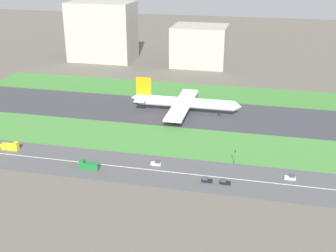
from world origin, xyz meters
name	(u,v)px	position (x,y,z in m)	size (l,w,h in m)	color
ground_plane	(180,112)	(0.00, 0.00, 0.00)	(800.00, 800.00, 0.00)	#5B564C
runway	(180,112)	(0.00, 0.00, 0.05)	(280.00, 46.00, 0.10)	#38383D
grass_median_north	(192,92)	(0.00, 41.00, 0.05)	(280.00, 36.00, 0.10)	#3D7A33
grass_median_south	(163,140)	(0.00, -41.00, 0.05)	(280.00, 36.00, 0.10)	#427F38
highway	(146,169)	(0.00, -73.00, 0.05)	(280.00, 28.00, 0.10)	#4C4C4F
highway_centerline	(146,169)	(0.00, -73.00, 0.11)	(266.00, 0.50, 0.01)	silver
airliner	(183,103)	(1.95, 0.00, 6.23)	(65.00, 56.00, 19.70)	white
car_3	(291,177)	(60.77, -68.00, 0.92)	(4.40, 1.80, 2.00)	silver
truck_0	(11,146)	(-68.06, -68.00, 1.67)	(8.40, 2.50, 4.00)	yellow
car_2	(156,163)	(3.42, -68.00, 0.92)	(4.40, 1.80, 2.00)	silver
truck_1	(89,165)	(-24.25, -78.00, 1.67)	(8.40, 2.50, 4.00)	#19662D
car_0	(225,182)	(34.56, -78.00, 0.92)	(4.40, 1.80, 2.00)	black
car_1	(207,180)	(27.16, -78.00, 0.92)	(4.40, 1.80, 2.00)	black
traffic_light	(235,156)	(36.98, -60.01, 4.29)	(0.36, 0.50, 7.20)	#4C4C51
terminal_building	(102,31)	(-90.00, 114.00, 24.29)	(53.50, 33.20, 48.58)	#9E998E
hangar_building	(200,46)	(-6.71, 114.00, 15.96)	(43.13, 35.88, 31.92)	#9E998E
fuel_tank_west	(195,45)	(-18.02, 159.00, 7.38)	(23.51, 23.51, 14.76)	silver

